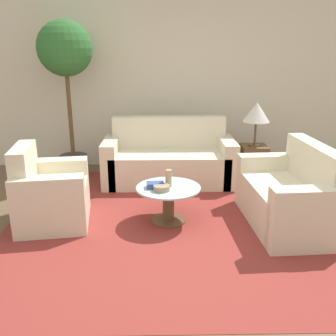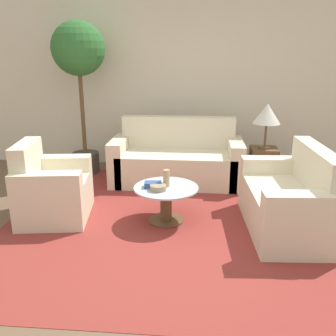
{
  "view_description": "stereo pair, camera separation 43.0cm",
  "coord_description": "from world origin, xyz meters",
  "px_view_note": "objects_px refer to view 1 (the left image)",
  "views": [
    {
      "loc": [
        -0.11,
        -3.29,
        1.85
      ],
      "look_at": [
        -0.04,
        0.82,
        0.55
      ],
      "focal_mm": 40.0,
      "sensor_mm": 36.0,
      "label": 1
    },
    {
      "loc": [
        0.32,
        -3.27,
        1.85
      ],
      "look_at": [
        -0.04,
        0.82,
        0.55
      ],
      "focal_mm": 40.0,
      "sensor_mm": 36.0,
      "label": 2
    }
  ],
  "objects_px": {
    "table_lamp": "(257,113)",
    "potted_plant": "(66,62)",
    "coffee_table": "(168,199)",
    "book_stack": "(155,185)",
    "loveseat": "(291,198)",
    "bowl": "(162,188)",
    "vase": "(169,178)",
    "sofa_main": "(169,161)",
    "armchair": "(48,197)"
  },
  "relations": [
    {
      "from": "coffee_table",
      "to": "potted_plant",
      "type": "xyz_separation_m",
      "value": [
        -1.42,
        1.67,
        1.42
      ]
    },
    {
      "from": "armchair",
      "to": "book_stack",
      "type": "distance_m",
      "value": 1.19
    },
    {
      "from": "loveseat",
      "to": "sofa_main",
      "type": "bearing_deg",
      "value": -141.44
    },
    {
      "from": "potted_plant",
      "to": "table_lamp",
      "type": "bearing_deg",
      "value": -6.65
    },
    {
      "from": "sofa_main",
      "to": "coffee_table",
      "type": "relative_size",
      "value": 2.6
    },
    {
      "from": "loveseat",
      "to": "armchair",
      "type": "bearing_deg",
      "value": -95.4
    },
    {
      "from": "loveseat",
      "to": "table_lamp",
      "type": "distance_m",
      "value": 1.61
    },
    {
      "from": "coffee_table",
      "to": "bowl",
      "type": "xyz_separation_m",
      "value": [
        -0.08,
        -0.1,
        0.17
      ]
    },
    {
      "from": "sofa_main",
      "to": "table_lamp",
      "type": "xyz_separation_m",
      "value": [
        1.23,
        -0.0,
        0.7
      ]
    },
    {
      "from": "potted_plant",
      "to": "vase",
      "type": "relative_size",
      "value": 11.82
    },
    {
      "from": "potted_plant",
      "to": "vase",
      "type": "xyz_separation_m",
      "value": [
        1.43,
        -1.65,
        -1.18
      ]
    },
    {
      "from": "coffee_table",
      "to": "sofa_main",
      "type": "bearing_deg",
      "value": 88.54
    },
    {
      "from": "sofa_main",
      "to": "bowl",
      "type": "bearing_deg",
      "value": -94.32
    },
    {
      "from": "armchair",
      "to": "table_lamp",
      "type": "xyz_separation_m",
      "value": [
        2.6,
        1.36,
        0.7
      ]
    },
    {
      "from": "sofa_main",
      "to": "vase",
      "type": "xyz_separation_m",
      "value": [
        -0.03,
        -1.34,
        0.2
      ]
    },
    {
      "from": "sofa_main",
      "to": "loveseat",
      "type": "distance_m",
      "value": 1.96
    },
    {
      "from": "armchair",
      "to": "vase",
      "type": "height_order",
      "value": "armchair"
    },
    {
      "from": "table_lamp",
      "to": "potted_plant",
      "type": "bearing_deg",
      "value": 173.35
    },
    {
      "from": "sofa_main",
      "to": "coffee_table",
      "type": "height_order",
      "value": "sofa_main"
    },
    {
      "from": "table_lamp",
      "to": "potted_plant",
      "type": "xyz_separation_m",
      "value": [
        -2.69,
        0.31,
        0.68
      ]
    },
    {
      "from": "potted_plant",
      "to": "bowl",
      "type": "bearing_deg",
      "value": -52.83
    },
    {
      "from": "coffee_table",
      "to": "book_stack",
      "type": "bearing_deg",
      "value": -172.5
    },
    {
      "from": "table_lamp",
      "to": "book_stack",
      "type": "distance_m",
      "value": 2.05
    },
    {
      "from": "table_lamp",
      "to": "vase",
      "type": "xyz_separation_m",
      "value": [
        -1.27,
        -1.34,
        -0.5
      ]
    },
    {
      "from": "table_lamp",
      "to": "bowl",
      "type": "height_order",
      "value": "table_lamp"
    },
    {
      "from": "armchair",
      "to": "coffee_table",
      "type": "bearing_deg",
      "value": -97.88
    },
    {
      "from": "book_stack",
      "to": "bowl",
      "type": "bearing_deg",
      "value": -57.41
    },
    {
      "from": "armchair",
      "to": "book_stack",
      "type": "relative_size",
      "value": 4.8
    },
    {
      "from": "sofa_main",
      "to": "potted_plant",
      "type": "distance_m",
      "value": 2.03
    },
    {
      "from": "loveseat",
      "to": "bowl",
      "type": "relative_size",
      "value": 7.94
    },
    {
      "from": "sofa_main",
      "to": "table_lamp",
      "type": "height_order",
      "value": "table_lamp"
    },
    {
      "from": "vase",
      "to": "sofa_main",
      "type": "bearing_deg",
      "value": 88.6
    },
    {
      "from": "sofa_main",
      "to": "vase",
      "type": "relative_size",
      "value": 9.73
    },
    {
      "from": "bowl",
      "to": "book_stack",
      "type": "height_order",
      "value": "same"
    },
    {
      "from": "potted_plant",
      "to": "vase",
      "type": "distance_m",
      "value": 2.48
    },
    {
      "from": "table_lamp",
      "to": "armchair",
      "type": "bearing_deg",
      "value": -152.39
    },
    {
      "from": "coffee_table",
      "to": "armchair",
      "type": "bearing_deg",
      "value": 179.96
    },
    {
      "from": "armchair",
      "to": "vase",
      "type": "bearing_deg",
      "value": -96.9
    },
    {
      "from": "vase",
      "to": "armchair",
      "type": "bearing_deg",
      "value": -179.06
    },
    {
      "from": "sofa_main",
      "to": "loveseat",
      "type": "xyz_separation_m",
      "value": [
        1.31,
        -1.45,
        0.0
      ]
    },
    {
      "from": "armchair",
      "to": "table_lamp",
      "type": "distance_m",
      "value": 3.01
    },
    {
      "from": "table_lamp",
      "to": "potted_plant",
      "type": "relative_size",
      "value": 0.28
    },
    {
      "from": "armchair",
      "to": "potted_plant",
      "type": "xyz_separation_m",
      "value": [
        -0.1,
        1.67,
        1.38
      ]
    },
    {
      "from": "loveseat",
      "to": "potted_plant",
      "type": "distance_m",
      "value": 3.56
    },
    {
      "from": "sofa_main",
      "to": "potted_plant",
      "type": "bearing_deg",
      "value": 168.03
    },
    {
      "from": "potted_plant",
      "to": "bowl",
      "type": "relative_size",
      "value": 12.79
    },
    {
      "from": "loveseat",
      "to": "book_stack",
      "type": "xyz_separation_m",
      "value": [
        -1.49,
        0.07,
        0.13
      ]
    },
    {
      "from": "loveseat",
      "to": "bowl",
      "type": "height_order",
      "value": "loveseat"
    },
    {
      "from": "sofa_main",
      "to": "book_stack",
      "type": "relative_size",
      "value": 9.47
    },
    {
      "from": "sofa_main",
      "to": "bowl",
      "type": "relative_size",
      "value": 10.52
    }
  ]
}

